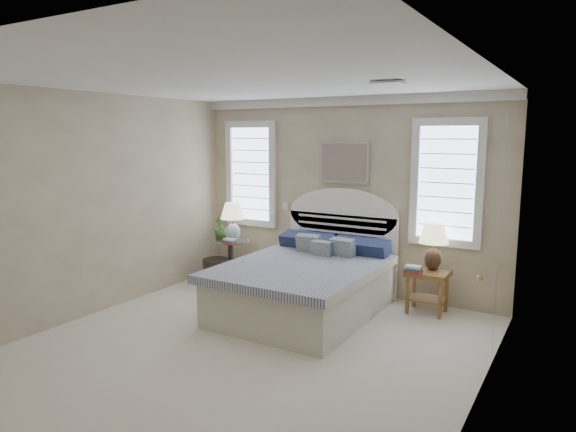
# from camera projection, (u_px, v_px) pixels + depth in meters

# --- Properties ---
(floor) EXTENTS (4.50, 5.00, 0.01)m
(floor) POSITION_uv_depth(u_px,v_px,m) (240.00, 352.00, 5.22)
(floor) COLOR beige
(floor) RESTS_ON ground
(ceiling) EXTENTS (4.50, 5.00, 0.01)m
(ceiling) POSITION_uv_depth(u_px,v_px,m) (236.00, 80.00, 4.80)
(ceiling) COLOR white
(ceiling) RESTS_ON wall_back
(wall_back) EXTENTS (4.50, 0.02, 2.70)m
(wall_back) POSITION_uv_depth(u_px,v_px,m) (344.00, 196.00, 7.14)
(wall_back) COLOR tan
(wall_back) RESTS_ON floor
(wall_left) EXTENTS (0.02, 5.00, 2.70)m
(wall_left) POSITION_uv_depth(u_px,v_px,m) (86.00, 206.00, 6.14)
(wall_left) COLOR tan
(wall_left) RESTS_ON floor
(wall_right) EXTENTS (0.02, 5.00, 2.70)m
(wall_right) POSITION_uv_depth(u_px,v_px,m) (479.00, 247.00, 3.88)
(wall_right) COLOR tan
(wall_right) RESTS_ON floor
(crown_molding) EXTENTS (4.50, 0.08, 0.12)m
(crown_molding) POSITION_uv_depth(u_px,v_px,m) (345.00, 101.00, 6.90)
(crown_molding) COLOR silver
(crown_molding) RESTS_ON wall_back
(hvac_vent) EXTENTS (0.30, 0.20, 0.02)m
(hvac_vent) POSITION_uv_depth(u_px,v_px,m) (388.00, 83.00, 4.88)
(hvac_vent) COLOR #B2B2B2
(hvac_vent) RESTS_ON ceiling
(switch_plate) EXTENTS (0.08, 0.01, 0.12)m
(switch_plate) POSITION_uv_depth(u_px,v_px,m) (285.00, 206.00, 7.63)
(switch_plate) COLOR silver
(switch_plate) RESTS_ON wall_back
(window_left) EXTENTS (0.90, 0.06, 1.60)m
(window_left) POSITION_uv_depth(u_px,v_px,m) (251.00, 174.00, 7.86)
(window_left) COLOR silver
(window_left) RESTS_ON wall_back
(window_right) EXTENTS (0.90, 0.06, 1.60)m
(window_right) POSITION_uv_depth(u_px,v_px,m) (447.00, 183.00, 6.38)
(window_right) COLOR silver
(window_right) RESTS_ON wall_back
(painting) EXTENTS (0.74, 0.04, 0.58)m
(painting) POSITION_uv_depth(u_px,v_px,m) (344.00, 162.00, 7.03)
(painting) COLOR silver
(painting) RESTS_ON wall_back
(closet_door) EXTENTS (0.02, 1.80, 2.40)m
(closet_door) POSITION_uv_depth(u_px,v_px,m) (500.00, 239.00, 4.93)
(closet_door) COLOR silver
(closet_door) RESTS_ON floor
(bed) EXTENTS (1.72, 2.28, 1.47)m
(bed) POSITION_uv_depth(u_px,v_px,m) (308.00, 281.00, 6.40)
(bed) COLOR silver
(bed) RESTS_ON floor
(side_table_left) EXTENTS (0.56, 0.56, 0.63)m
(side_table_left) POSITION_uv_depth(u_px,v_px,m) (231.00, 256.00, 7.73)
(side_table_left) COLOR black
(side_table_left) RESTS_ON floor
(nightstand_right) EXTENTS (0.50, 0.40, 0.53)m
(nightstand_right) POSITION_uv_depth(u_px,v_px,m) (427.00, 283.00, 6.33)
(nightstand_right) COLOR olive
(nightstand_right) RESTS_ON floor
(floor_pot) EXTENTS (0.51, 0.51, 0.36)m
(floor_pot) POSITION_uv_depth(u_px,v_px,m) (216.00, 271.00, 7.67)
(floor_pot) COLOR black
(floor_pot) RESTS_ON floor
(lamp_left) EXTENTS (0.41, 0.41, 0.58)m
(lamp_left) POSITION_uv_depth(u_px,v_px,m) (233.00, 217.00, 7.59)
(lamp_left) COLOR white
(lamp_left) RESTS_ON side_table_left
(lamp_right) EXTENTS (0.46, 0.46, 0.59)m
(lamp_right) POSITION_uv_depth(u_px,v_px,m) (434.00, 241.00, 6.34)
(lamp_right) COLOR black
(lamp_right) RESTS_ON nightstand_right
(potted_plant) EXTENTS (0.23, 0.23, 0.35)m
(potted_plant) POSITION_uv_depth(u_px,v_px,m) (220.00, 227.00, 7.79)
(potted_plant) COLOR #3C722D
(potted_plant) RESTS_ON side_table_left
(books_left) EXTENTS (0.18, 0.13, 0.08)m
(books_left) POSITION_uv_depth(u_px,v_px,m) (229.00, 241.00, 7.43)
(books_left) COLOR #9F2D27
(books_left) RESTS_ON side_table_left
(books_right) EXTENTS (0.21, 0.16, 0.08)m
(books_right) POSITION_uv_depth(u_px,v_px,m) (413.00, 269.00, 6.25)
(books_right) COLOR #9F2D27
(books_right) RESTS_ON nightstand_right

